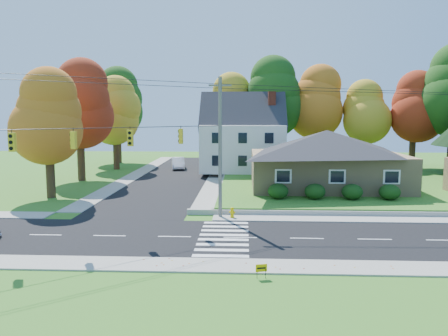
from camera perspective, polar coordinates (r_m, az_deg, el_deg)
The scene contains 22 objects.
ground at distance 26.65m, azimuth 2.13°, elevation -9.10°, with size 120.00×120.00×0.00m, color #3D7923.
road_main at distance 26.65m, azimuth 2.13°, elevation -9.08°, with size 90.00×8.00×0.02m, color black.
road_cross at distance 52.77m, azimuth -6.29°, elevation -1.03°, with size 8.00×44.00×0.02m, color black.
sidewalk_north at distance 31.48m, azimuth 2.23°, elevation -6.49°, with size 90.00×2.00×0.08m, color #9C9A90.
sidewalk_south at distance 21.88m, azimuth 1.99°, elevation -12.65°, with size 90.00×2.00×0.08m, color #9C9A90.
lawn at distance 48.84m, azimuth 17.84°, elevation -1.70°, with size 30.00×30.00×0.50m, color #3D7923.
ranch_house at distance 42.52m, azimuth 13.23°, elevation 1.29°, with size 14.60×10.60×5.40m.
colonial_house at distance 53.67m, azimuth 2.51°, elevation 4.05°, with size 10.40×8.40×9.60m.
hedge_row at distance 36.68m, azimuth 14.12°, elevation -3.00°, with size 10.70×1.70×1.27m.
traffic_infrastructure at distance 27.05m, azimuth 1.89°, elevation 2.25°, with size 38.10×10.66×10.00m.
tree_lot_0 at distance 59.64m, azimuth 0.57°, elevation 7.94°, with size 6.72×6.72×12.51m.
tree_lot_1 at distance 58.76m, azimuth 6.47°, elevation 9.18°, with size 7.84×7.84×14.60m.
tree_lot_2 at distance 60.41m, azimuth 12.15°, elevation 8.39°, with size 7.28×7.28×13.56m.
tree_lot_3 at distance 60.68m, azimuth 17.91°, elevation 6.97°, with size 6.16×6.16×11.47m.
tree_lot_4 at distance 61.58m, azimuth 23.62°, elevation 7.33°, with size 6.72×6.72×12.51m.
tree_west_0 at distance 41.36m, azimuth -22.05°, elevation 6.20°, with size 6.16×6.16×11.47m.
tree_west_1 at distance 50.98m, azimuth -18.42°, elevation 7.90°, with size 7.28×7.28×13.56m.
tree_west_2 at distance 60.12m, azimuth -14.06°, elevation 7.25°, with size 6.72×6.72×12.51m.
tree_west_3 at distance 68.38m, azimuth -13.77°, elevation 8.31°, with size 7.84×7.84×14.60m.
white_car at distance 59.37m, azimuth -6.01°, elevation 0.64°, with size 1.63×4.68×1.54m, color white.
fire_hydrant at distance 31.31m, azimuth 1.07°, elevation -5.90°, with size 0.46×0.36×0.82m.
yard_sign at distance 20.35m, azimuth 4.91°, elevation -12.93°, with size 0.52×0.15×0.67m.
Camera 1 is at (0.24, -25.59, 7.43)m, focal length 35.00 mm.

